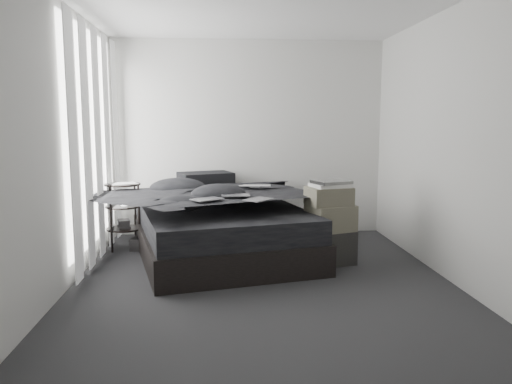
{
  "coord_description": "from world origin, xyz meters",
  "views": [
    {
      "loc": [
        -0.4,
        -4.65,
        1.52
      ],
      "look_at": [
        0.0,
        0.8,
        0.75
      ],
      "focal_mm": 35.0,
      "sensor_mm": 36.0,
      "label": 1
    }
  ],
  "objects": [
    {
      "name": "floor",
      "position": [
        0.0,
        0.0,
        0.0
      ],
      "size": [
        3.6,
        4.2,
        0.01
      ],
      "primitive_type": "cube",
      "color": "#2A2A2C",
      "rests_on": "ground"
    },
    {
      "name": "curtain_left",
      "position": [
        -1.73,
        0.9,
        1.28
      ],
      "size": [
        0.06,
        2.12,
        2.48
      ],
      "primitive_type": "cube",
      "color": "white",
      "rests_on": "wall_left"
    },
    {
      "name": "mattress",
      "position": [
        -0.4,
        0.95,
        0.44
      ],
      "size": [
        2.18,
        2.6,
        0.25
      ],
      "primitive_type": "cube",
      "rotation": [
        0.0,
        0.0,
        0.24
      ],
      "color": "black",
      "rests_on": "bed"
    },
    {
      "name": "wall_left",
      "position": [
        -1.8,
        0.0,
        1.3
      ],
      "size": [
        0.01,
        4.2,
        2.6
      ],
      "primitive_type": "cube",
      "color": "silver",
      "rests_on": "ground"
    },
    {
      "name": "wall_back",
      "position": [
        0.0,
        2.1,
        1.3
      ],
      "size": [
        3.6,
        0.01,
        2.6
      ],
      "primitive_type": "cube",
      "color": "silver",
      "rests_on": "ground"
    },
    {
      "name": "floor_books",
      "position": [
        -1.39,
        1.28,
        0.08
      ],
      "size": [
        0.15,
        0.22,
        0.15
      ],
      "primitive_type": "cube",
      "rotation": [
        0.0,
        0.0,
        -0.0
      ],
      "color": "black",
      "rests_on": "floor"
    },
    {
      "name": "wall_right",
      "position": [
        1.8,
        0.0,
        1.3
      ],
      "size": [
        0.01,
        4.2,
        2.6
      ],
      "primitive_type": "cube",
      "color": "silver",
      "rests_on": "ground"
    },
    {
      "name": "comic_a",
      "position": [
        -0.53,
        0.27,
        0.84
      ],
      "size": [
        0.35,
        0.33,
        0.01
      ],
      "primitive_type": "cube",
      "rotation": [
        0.0,
        0.0,
        0.62
      ],
      "color": "black",
      "rests_on": "duvet"
    },
    {
      "name": "bed",
      "position": [
        -0.4,
        0.95,
        0.16
      ],
      "size": [
        2.26,
        2.68,
        0.32
      ],
      "primitive_type": "cube",
      "rotation": [
        0.0,
        0.0,
        0.24
      ],
      "color": "black",
      "rests_on": "floor"
    },
    {
      "name": "window_left",
      "position": [
        -1.78,
        0.9,
        1.35
      ],
      "size": [
        0.02,
        2.0,
        2.3
      ],
      "primitive_type": "cube",
      "color": "white",
      "rests_on": "wall_left"
    },
    {
      "name": "papers",
      "position": [
        -1.55,
        1.35,
        0.79
      ],
      "size": [
        0.37,
        0.33,
        0.02
      ],
      "primitive_type": "cube",
      "rotation": [
        0.0,
        0.0,
        0.47
      ],
      "color": "white",
      "rests_on": "side_stand"
    },
    {
      "name": "comic_c",
      "position": [
        -0.02,
        0.22,
        0.85
      ],
      "size": [
        0.34,
        0.35,
        0.01
      ],
      "primitive_type": "cube",
      "rotation": [
        0.0,
        0.0,
        0.85
      ],
      "color": "black",
      "rests_on": "duvet"
    },
    {
      "name": "comic_b",
      "position": [
        -0.24,
        0.52,
        0.85
      ],
      "size": [
        0.3,
        0.2,
        0.01
      ],
      "primitive_type": "cube",
      "rotation": [
        0.0,
        0.0,
        0.03
      ],
      "color": "black",
      "rests_on": "duvet"
    },
    {
      "name": "box_lower",
      "position": [
        0.77,
        0.54,
        0.18
      ],
      "size": [
        0.58,
        0.5,
        0.36
      ],
      "primitive_type": "cube",
      "rotation": [
        0.0,
        0.0,
        0.27
      ],
      "color": "black",
      "rests_on": "floor"
    },
    {
      "name": "box_upper",
      "position": [
        0.76,
        0.53,
        0.74
      ],
      "size": [
        0.5,
        0.44,
        0.19
      ],
      "primitive_type": "cube",
      "rotation": [
        0.0,
        0.0,
        0.22
      ],
      "color": "#5E5B4A",
      "rests_on": "box_mid"
    },
    {
      "name": "wall_front",
      "position": [
        0.0,
        -2.1,
        1.3
      ],
      "size": [
        3.6,
        0.01,
        2.6
      ],
      "primitive_type": "cube",
      "color": "silver",
      "rests_on": "ground"
    },
    {
      "name": "side_stand",
      "position": [
        -1.56,
        1.36,
        0.39
      ],
      "size": [
        0.53,
        0.53,
        0.78
      ],
      "primitive_type": "cylinder",
      "rotation": [
        0.0,
        0.0,
        0.3
      ],
      "color": "black",
      "rests_on": "floor"
    },
    {
      "name": "box_mid",
      "position": [
        0.78,
        0.53,
        0.5
      ],
      "size": [
        0.55,
        0.5,
        0.28
      ],
      "primitive_type": "cube",
      "rotation": [
        0.0,
        0.0,
        0.34
      ],
      "color": "#5E5B4A",
      "rests_on": "box_lower"
    },
    {
      "name": "laptop",
      "position": [
        0.01,
        1.1,
        0.85
      ],
      "size": [
        0.39,
        0.27,
        0.03
      ],
      "primitive_type": "imported",
      "rotation": [
        0.0,
        0.0,
        -0.08
      ],
      "color": "silver",
      "rests_on": "duvet"
    },
    {
      "name": "ceiling",
      "position": [
        0.0,
        0.0,
        2.6
      ],
      "size": [
        3.6,
        4.2,
        0.01
      ],
      "primitive_type": "cube",
      "color": "white",
      "rests_on": "ground"
    },
    {
      "name": "art_book_white",
      "position": [
        0.77,
        0.54,
        0.85
      ],
      "size": [
        0.44,
        0.39,
        0.04
      ],
      "primitive_type": "cube",
      "rotation": [
        0.0,
        0.0,
        0.27
      ],
      "color": "silver",
      "rests_on": "box_upper"
    },
    {
      "name": "pillow_lower",
      "position": [
        -0.66,
        1.81,
        0.64
      ],
      "size": [
        0.79,
        0.63,
        0.16
      ],
      "primitive_type": "cube",
      "rotation": [
        0.0,
        0.0,
        0.24
      ],
      "color": "black",
      "rests_on": "mattress"
    },
    {
      "name": "art_book_snake",
      "position": [
        0.78,
        0.53,
        0.89
      ],
      "size": [
        0.44,
        0.4,
        0.03
      ],
      "primitive_type": "cube",
      "rotation": [
        0.0,
        0.0,
        0.38
      ],
      "color": "silver",
      "rests_on": "art_book_white"
    },
    {
      "name": "duvet",
      "position": [
        -0.39,
        0.89,
        0.7
      ],
      "size": [
        2.14,
        2.34,
        0.27
      ],
      "primitive_type": "imported",
      "rotation": [
        0.0,
        0.0,
        0.24
      ],
      "color": "black",
      "rests_on": "mattress"
    },
    {
      "name": "pillow_upper",
      "position": [
        -0.58,
        1.81,
        0.8
      ],
      "size": [
        0.77,
        0.65,
        0.15
      ],
      "primitive_type": "cube",
      "rotation": [
        0.0,
        0.0,
        0.34
      ],
      "color": "black",
      "rests_on": "pillow_lower"
    }
  ]
}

